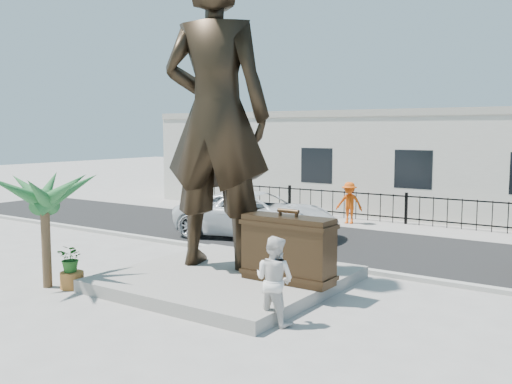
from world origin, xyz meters
TOP-DOWN VIEW (x-y plane):
  - ground at (0.00, 0.00)m, footprint 100.00×100.00m
  - street at (0.00, 8.00)m, footprint 40.00×7.00m
  - curb at (0.00, 4.50)m, footprint 40.00×0.25m
  - far_sidewalk at (0.00, 12.00)m, footprint 40.00×2.50m
  - plinth at (-0.50, 1.50)m, footprint 5.20×5.20m
  - fence at (0.00, 12.80)m, footprint 22.00×0.10m
  - building at (0.00, 17.00)m, footprint 28.00×7.00m
  - statue at (-1.22, 1.98)m, footprint 3.23×2.55m
  - suitcase at (1.15, 1.64)m, footprint 2.20×0.72m
  - tourist at (1.98, -0.26)m, footprint 0.88×0.70m
  - car_white at (-3.49, 7.18)m, footprint 6.29×3.98m
  - worker at (-1.96, 11.60)m, footprint 1.17×0.76m
  - palm_tree at (-4.01, -1.16)m, footprint 1.80×1.80m
  - planter at (-3.43, -0.89)m, footprint 0.56×0.56m
  - shrub at (-3.43, -0.89)m, footprint 0.72×0.66m

SIDE VIEW (x-z plane):
  - ground at x=0.00m, z-range 0.00..0.00m
  - palm_tree at x=-4.01m, z-range -1.60..1.60m
  - street at x=0.00m, z-range 0.00..0.01m
  - far_sidewalk at x=0.00m, z-range 0.00..0.02m
  - curb at x=0.00m, z-range 0.00..0.12m
  - plinth at x=-0.50m, z-range 0.00..0.30m
  - planter at x=-3.43m, z-range 0.00..0.40m
  - fence at x=0.00m, z-range 0.00..1.20m
  - shrub at x=-3.43m, z-range 0.40..1.08m
  - car_white at x=-3.49m, z-range 0.01..1.63m
  - worker at x=-1.96m, z-range 0.02..1.72m
  - tourist at x=1.98m, z-range 0.00..1.76m
  - suitcase at x=1.15m, z-range 0.30..1.84m
  - building at x=0.00m, z-range 0.00..4.40m
  - statue at x=-1.22m, z-range 0.30..8.07m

